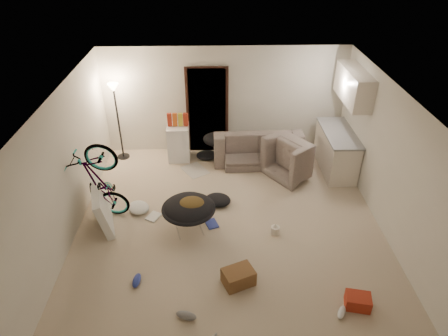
{
  "coord_description": "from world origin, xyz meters",
  "views": [
    {
      "loc": [
        -0.26,
        -5.56,
        4.78
      ],
      "look_at": [
        -0.08,
        0.6,
        0.93
      ],
      "focal_mm": 32.0,
      "sensor_mm": 36.0,
      "label": 1
    }
  ],
  "objects_px": {
    "drink_case_a": "(238,277)",
    "sofa": "(257,149)",
    "kitchen_counter": "(336,151)",
    "saucer_chair": "(189,212)",
    "juicer": "(275,230)",
    "bicycle": "(103,198)",
    "mini_fridge": "(179,143)",
    "drink_case_b": "(358,301)",
    "armchair": "(297,159)",
    "tv_box": "(102,206)",
    "floor_lamp": "(116,106)"
  },
  "relations": [
    {
      "from": "drink_case_a",
      "to": "sofa",
      "type": "bearing_deg",
      "value": 57.35
    },
    {
      "from": "kitchen_counter",
      "to": "saucer_chair",
      "type": "relative_size",
      "value": 1.58
    },
    {
      "from": "sofa",
      "to": "juicer",
      "type": "height_order",
      "value": "sofa"
    },
    {
      "from": "bicycle",
      "to": "drink_case_a",
      "type": "bearing_deg",
      "value": -118.12
    },
    {
      "from": "mini_fridge",
      "to": "saucer_chair",
      "type": "bearing_deg",
      "value": -83.48
    },
    {
      "from": "drink_case_b",
      "to": "juicer",
      "type": "xyz_separation_m",
      "value": [
        -0.98,
        1.61,
        -0.01
      ]
    },
    {
      "from": "saucer_chair",
      "to": "juicer",
      "type": "relative_size",
      "value": 4.3
    },
    {
      "from": "armchair",
      "to": "juicer",
      "type": "xyz_separation_m",
      "value": [
        -0.75,
        -2.04,
        -0.23
      ]
    },
    {
      "from": "bicycle",
      "to": "saucer_chair",
      "type": "distance_m",
      "value": 1.63
    },
    {
      "from": "tv_box",
      "to": "drink_case_a",
      "type": "bearing_deg",
      "value": -48.78
    },
    {
      "from": "sofa",
      "to": "drink_case_a",
      "type": "bearing_deg",
      "value": 78.49
    },
    {
      "from": "bicycle",
      "to": "drink_case_b",
      "type": "xyz_separation_m",
      "value": [
        4.08,
        -2.15,
        -0.34
      ]
    },
    {
      "from": "mini_fridge",
      "to": "kitchen_counter",
      "type": "bearing_deg",
      "value": -10.2
    },
    {
      "from": "kitchen_counter",
      "to": "sofa",
      "type": "relative_size",
      "value": 0.76
    },
    {
      "from": "juicer",
      "to": "mini_fridge",
      "type": "bearing_deg",
      "value": 124.74
    },
    {
      "from": "saucer_chair",
      "to": "juicer",
      "type": "height_order",
      "value": "saucer_chair"
    },
    {
      "from": "sofa",
      "to": "drink_case_a",
      "type": "height_order",
      "value": "sofa"
    },
    {
      "from": "drink_case_a",
      "to": "drink_case_b",
      "type": "xyz_separation_m",
      "value": [
        1.7,
        -0.48,
        -0.03
      ]
    },
    {
      "from": "juicer",
      "to": "saucer_chair",
      "type": "bearing_deg",
      "value": 174.6
    },
    {
      "from": "drink_case_a",
      "to": "floor_lamp",
      "type": "bearing_deg",
      "value": 99.4
    },
    {
      "from": "tv_box",
      "to": "drink_case_b",
      "type": "height_order",
      "value": "tv_box"
    },
    {
      "from": "armchair",
      "to": "drink_case_b",
      "type": "relative_size",
      "value": 2.81
    },
    {
      "from": "sofa",
      "to": "saucer_chair",
      "type": "relative_size",
      "value": 2.09
    },
    {
      "from": "sofa",
      "to": "mini_fridge",
      "type": "relative_size",
      "value": 2.37
    },
    {
      "from": "armchair",
      "to": "bicycle",
      "type": "bearing_deg",
      "value": 75.73
    },
    {
      "from": "tv_box",
      "to": "drink_case_a",
      "type": "height_order",
      "value": "tv_box"
    },
    {
      "from": "drink_case_b",
      "to": "mini_fridge",
      "type": "bearing_deg",
      "value": 135.75
    },
    {
      "from": "armchair",
      "to": "floor_lamp",
      "type": "bearing_deg",
      "value": 43.59
    },
    {
      "from": "tv_box",
      "to": "juicer",
      "type": "relative_size",
      "value": 5.06
    },
    {
      "from": "saucer_chair",
      "to": "tv_box",
      "type": "height_order",
      "value": "tv_box"
    },
    {
      "from": "kitchen_counter",
      "to": "armchair",
      "type": "relative_size",
      "value": 1.5
    },
    {
      "from": "armchair",
      "to": "juicer",
      "type": "relative_size",
      "value": 4.52
    },
    {
      "from": "bicycle",
      "to": "drink_case_b",
      "type": "relative_size",
      "value": 4.78
    },
    {
      "from": "drink_case_b",
      "to": "floor_lamp",
      "type": "bearing_deg",
      "value": 145.74
    },
    {
      "from": "floor_lamp",
      "to": "kitchen_counter",
      "type": "relative_size",
      "value": 1.21
    },
    {
      "from": "tv_box",
      "to": "drink_case_b",
      "type": "bearing_deg",
      "value": -42.31
    },
    {
      "from": "bicycle",
      "to": "mini_fridge",
      "type": "xyz_separation_m",
      "value": [
        1.23,
        2.16,
        -0.03
      ]
    },
    {
      "from": "sofa",
      "to": "drink_case_b",
      "type": "height_order",
      "value": "sofa"
    },
    {
      "from": "floor_lamp",
      "to": "mini_fridge",
      "type": "xyz_separation_m",
      "value": [
        1.33,
        -0.1,
        -0.89
      ]
    },
    {
      "from": "kitchen_counter",
      "to": "bicycle",
      "type": "bearing_deg",
      "value": -161.17
    },
    {
      "from": "drink_case_b",
      "to": "juicer",
      "type": "height_order",
      "value": "juicer"
    },
    {
      "from": "mini_fridge",
      "to": "drink_case_b",
      "type": "distance_m",
      "value": 5.18
    },
    {
      "from": "juicer",
      "to": "bicycle",
      "type": "bearing_deg",
      "value": 170.07
    },
    {
      "from": "mini_fridge",
      "to": "tv_box",
      "type": "height_order",
      "value": "mini_fridge"
    },
    {
      "from": "mini_fridge",
      "to": "drink_case_a",
      "type": "bearing_deg",
      "value": -74.49
    },
    {
      "from": "sofa",
      "to": "mini_fridge",
      "type": "xyz_separation_m",
      "value": [
        -1.79,
        0.1,
        0.13
      ]
    },
    {
      "from": "saucer_chair",
      "to": "drink_case_a",
      "type": "bearing_deg",
      "value": -57.58
    },
    {
      "from": "kitchen_counter",
      "to": "saucer_chair",
      "type": "distance_m",
      "value": 3.74
    },
    {
      "from": "mini_fridge",
      "to": "tv_box",
      "type": "xyz_separation_m",
      "value": [
        -1.23,
        -2.29,
        -0.05
      ]
    },
    {
      "from": "sofa",
      "to": "armchair",
      "type": "distance_m",
      "value": 1.01
    }
  ]
}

